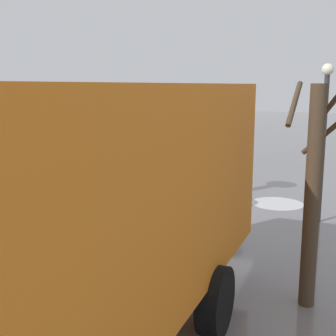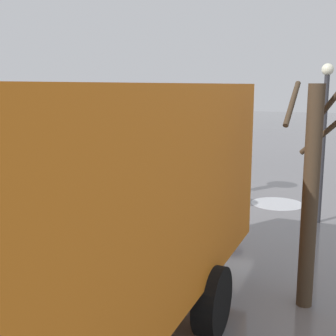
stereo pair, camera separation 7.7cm
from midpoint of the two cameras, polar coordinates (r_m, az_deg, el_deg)
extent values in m
plane|color=slate|center=(13.96, 5.25, -3.36)|extent=(90.00, 90.00, 0.00)
cylinder|color=#999BA0|center=(9.88, -4.28, -9.27)|extent=(2.28, 2.28, 0.01)
cylinder|color=silver|center=(13.19, 13.68, -4.43)|extent=(1.50, 1.50, 0.01)
cylinder|color=silver|center=(11.79, -6.32, -5.99)|extent=(1.78, 1.78, 0.01)
cube|color=white|center=(15.97, -4.78, 2.30)|extent=(2.02, 5.22, 1.40)
cube|color=white|center=(17.57, -2.10, 6.76)|extent=(1.86, 1.42, 0.84)
cube|color=black|center=(18.30, -1.19, 4.39)|extent=(1.66, 0.08, 0.63)
cube|color=#232326|center=(18.48, -1.13, 1.16)|extent=(1.96, 0.18, 0.24)
cylinder|color=black|center=(17.94, -5.30, 0.94)|extent=(0.25, 0.72, 0.72)
cylinder|color=black|center=(17.16, 0.57, 0.55)|extent=(0.25, 0.72, 0.72)
cylinder|color=black|center=(15.18, -10.74, -0.98)|extent=(0.25, 0.72, 0.72)
cylinder|color=black|center=(14.25, -4.03, -1.57)|extent=(0.25, 0.72, 0.72)
cube|color=orange|center=(5.34, -9.64, -3.41)|extent=(2.48, 6.43, 2.60)
cylinder|color=black|center=(6.32, 5.75, -16.58)|extent=(0.31, 0.96, 0.96)
cylinder|color=black|center=(7.30, -13.06, -12.91)|extent=(0.31, 0.96, 0.96)
cube|color=#1951B2|center=(12.89, 2.19, -1.76)|extent=(0.74, 0.89, 0.56)
cube|color=#1951B2|center=(12.99, 2.18, -3.74)|extent=(0.67, 0.80, 0.04)
cylinder|color=#1951B2|center=(13.13, 3.36, 0.24)|extent=(0.56, 0.22, 0.04)
sphere|color=black|center=(12.66, 2.04, -4.55)|extent=(0.10, 0.10, 0.10)
sphere|color=black|center=(12.92, 0.61, -4.23)|extent=(0.10, 0.10, 0.10)
sphere|color=black|center=(13.13, 3.72, -4.02)|extent=(0.10, 0.10, 0.10)
sphere|color=black|center=(13.37, 2.30, -3.73)|extent=(0.10, 0.10, 0.10)
cube|color=#515156|center=(13.69, -1.38, -2.67)|extent=(0.69, 0.75, 0.03)
cylinder|color=#515156|center=(13.60, 0.17, -0.38)|extent=(0.04, 0.04, 1.10)
cylinder|color=#515156|center=(13.93, -1.04, -0.13)|extent=(0.04, 0.04, 1.10)
cylinder|color=black|center=(13.73, 0.23, -3.12)|extent=(0.13, 0.20, 0.20)
cylinder|color=black|center=(14.08, -1.09, -2.78)|extent=(0.13, 0.20, 0.20)
cube|color=tan|center=(13.65, -1.38, -1.97)|extent=(0.63, 0.65, 0.31)
cube|color=tan|center=(13.59, -1.39, -0.82)|extent=(0.60, 0.58, 0.24)
cube|color=#A37F51|center=(13.54, -1.39, 0.18)|extent=(0.62, 0.70, 0.24)
cube|color=#A37F51|center=(13.50, -1.40, 1.23)|extent=(0.65, 0.69, 0.26)
cylinder|color=black|center=(11.38, 0.58, -4.42)|extent=(0.18, 0.18, 0.82)
cylinder|color=black|center=(11.57, 0.39, -4.16)|extent=(0.18, 0.18, 0.82)
cube|color=#5B1E23|center=(11.29, 0.49, -0.21)|extent=(0.47, 0.52, 0.84)
sphere|color=#8C6647|center=(11.20, 0.49, 2.50)|extent=(0.22, 0.22, 0.22)
cylinder|color=#5B1E23|center=(11.05, 0.74, -0.72)|extent=(0.10, 0.10, 0.55)
cylinder|color=#5B1E23|center=(11.42, 0.23, 1.03)|extent=(0.31, 0.25, 0.50)
cylinder|color=#333338|center=(11.32, 0.40, 1.77)|extent=(0.02, 0.02, 0.86)
cone|color=yellow|center=(11.27, 0.40, 3.68)|extent=(1.04, 1.04, 0.22)
sphere|color=#333338|center=(11.25, 0.40, 4.34)|extent=(0.04, 0.04, 0.04)
cylinder|color=black|center=(13.44, -5.48, -2.12)|extent=(0.18, 0.18, 0.82)
cylinder|color=black|center=(13.41, -4.64, -2.13)|extent=(0.18, 0.18, 0.82)
cube|color=#B2A899|center=(13.27, -5.12, 1.37)|extent=(0.50, 0.40, 0.84)
sphere|color=beige|center=(13.19, -5.16, 3.69)|extent=(0.22, 0.22, 0.22)
cylinder|color=#B2A899|center=(13.32, -6.22, 1.17)|extent=(0.10, 0.10, 0.55)
cylinder|color=#B2A899|center=(13.22, -4.35, 2.32)|extent=(0.18, 0.32, 0.50)
cylinder|color=#333338|center=(13.19, -4.72, 3.00)|extent=(0.02, 0.02, 0.86)
cone|color=#E0668E|center=(13.15, -4.75, 4.64)|extent=(1.04, 1.04, 0.22)
sphere|color=#333338|center=(13.14, -4.75, 5.20)|extent=(0.04, 0.04, 0.04)
cylinder|color=black|center=(14.12, 8.21, -1.55)|extent=(0.18, 0.18, 0.82)
cylinder|color=black|center=(13.97, 7.70, -1.68)|extent=(0.18, 0.18, 0.82)
cube|color=slate|center=(13.90, 8.05, 1.73)|extent=(0.44, 0.52, 0.84)
sphere|color=beige|center=(13.82, 8.10, 3.94)|extent=(0.22, 0.22, 0.22)
cylinder|color=slate|center=(14.11, 8.70, 1.64)|extent=(0.10, 0.10, 0.55)
cylinder|color=slate|center=(13.71, 7.67, 2.55)|extent=(0.32, 0.22, 0.50)
cylinder|color=#333338|center=(13.76, 7.83, 3.25)|extent=(0.02, 0.02, 0.86)
cone|color=navy|center=(13.72, 7.87, 4.83)|extent=(1.04, 1.04, 0.22)
sphere|color=#333338|center=(13.71, 7.88, 5.37)|extent=(0.04, 0.04, 0.04)
cylinder|color=black|center=(12.64, -2.01, -2.89)|extent=(0.18, 0.18, 0.82)
cylinder|color=black|center=(12.76, -1.30, -2.76)|extent=(0.18, 0.18, 0.82)
cube|color=#B2A899|center=(12.53, -1.67, 0.87)|extent=(0.45, 0.52, 0.84)
sphere|color=brown|center=(12.45, -1.69, 3.32)|extent=(0.22, 0.22, 0.22)
cylinder|color=#B2A899|center=(12.38, -2.62, 0.51)|extent=(0.10, 0.10, 0.55)
cylinder|color=#B2A899|center=(12.62, -1.09, 1.95)|extent=(0.31, 0.23, 0.50)
cylinder|color=#333338|center=(12.53, -1.32, 2.63)|extent=(0.02, 0.02, 0.86)
cone|color=red|center=(12.49, -1.33, 4.36)|extent=(1.04, 1.04, 0.22)
sphere|color=#333338|center=(12.47, -1.33, 4.95)|extent=(0.04, 0.04, 0.04)
cylinder|color=#423323|center=(6.95, 17.73, -3.80)|extent=(0.24, 0.24, 3.38)
cylinder|color=#423323|center=(7.17, 19.89, 4.69)|extent=(0.88, 0.46, 0.87)
cylinder|color=#423323|center=(6.93, 20.43, 8.32)|extent=(0.48, 0.55, 0.61)
cylinder|color=#423323|center=(6.82, 15.59, 7.98)|extent=(0.15, 0.73, 0.66)
cylinder|color=#2D2D33|center=(11.38, 19.04, 2.15)|extent=(0.12, 0.12, 3.60)
sphere|color=#EAEACC|center=(11.28, 19.64, 11.84)|extent=(0.28, 0.28, 0.28)
camera|label=1|loc=(0.04, -90.18, -0.03)|focal=47.47mm
camera|label=2|loc=(0.04, 89.82, 0.03)|focal=47.47mm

